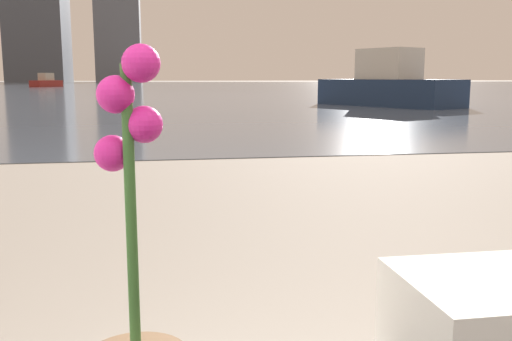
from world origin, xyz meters
name	(u,v)px	position (x,y,z in m)	size (l,w,h in m)	color
towel_stack	(505,337)	(-0.02, 0.88, 0.64)	(0.27, 0.21, 0.16)	white
harbor_water	(162,86)	(0.00, 62.00, 0.01)	(180.00, 110.00, 0.01)	slate
harbor_boat_0	(388,86)	(7.16, 18.55, 0.68)	(3.81, 5.32, 1.90)	navy
harbor_boat_2	(46,82)	(-11.34, 59.98, 0.49)	(2.75, 3.83, 1.37)	maroon
skyline_tower_2	(117,0)	(-7.79, 118.00, 15.88)	(8.39, 11.45, 31.75)	slate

